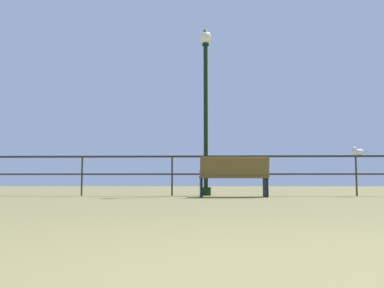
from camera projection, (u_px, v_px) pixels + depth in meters
pier_railing at (218, 166)px, 10.96m from camera, size 25.82×0.05×1.04m
bench_near_left at (234, 175)px, 10.09m from camera, size 1.66×0.80×0.94m
lamppost_center at (206, 97)px, 11.46m from camera, size 0.33×0.33×4.53m
seagull_on_rail at (358, 151)px, 10.87m from camera, size 0.45×0.22×0.21m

